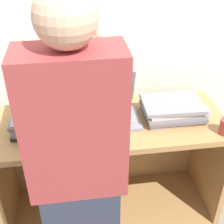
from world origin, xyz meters
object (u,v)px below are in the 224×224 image
object	(u,v)px
laptop_stack_left	(44,119)
laptop_stack_right	(173,109)
laptop_open	(109,109)
person	(78,177)

from	to	relation	value
laptop_stack_left	laptop_stack_right	size ratio (longest dim) A/B	0.98
laptop_open	laptop_stack_right	world-z (taller)	laptop_open
laptop_open	person	xyz separation A→B (m)	(-0.21, -0.55, 0.01)
laptop_stack_left	laptop_stack_right	bearing A→B (deg)	-0.17
laptop_open	laptop_stack_right	bearing A→B (deg)	-8.32
person	laptop_open	bearing A→B (deg)	69.26
person	laptop_stack_left	bearing A→B (deg)	108.57
laptop_stack_left	person	size ratio (longest dim) A/B	0.22
laptop_open	laptop_stack_left	size ratio (longest dim) A/B	0.95
laptop_stack_left	laptop_open	bearing A→B (deg)	8.06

